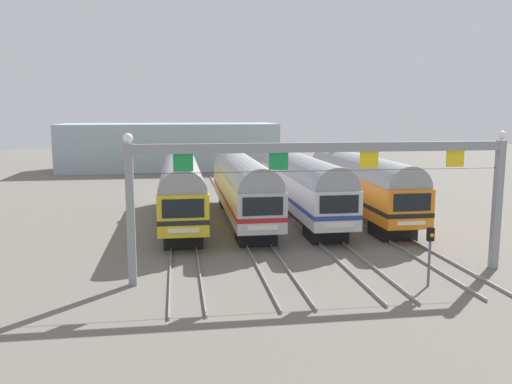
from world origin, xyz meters
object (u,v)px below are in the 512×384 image
Objects in this scene: commuter_train_yellow at (181,186)px; commuter_train_stainless at (243,184)px; commuter_train_silver at (302,183)px; commuter_train_orange at (359,182)px; catenary_gantry at (324,171)px; yard_signal_mast at (430,245)px.

commuter_train_stainless is at bearing 0.00° from commuter_train_yellow.
commuter_train_stainless is at bearing 180.00° from commuter_train_silver.
catenary_gantry is at bearing -115.99° from commuter_train_orange.
commuter_train_silver is 4.39m from commuter_train_orange.
commuter_train_orange reaches higher than yard_signal_mast.
yard_signal_mast is at bearing -82.03° from commuter_train_silver.
commuter_train_silver is 15.85m from yard_signal_mast.
commuter_train_stainless is 6.51× the size of yard_signal_mast.
commuter_train_yellow is at bearing 180.00° from commuter_train_silver.
catenary_gantry reaches higher than commuter_train_stainless.
commuter_train_orange is 15.85m from yard_signal_mast.
catenary_gantry reaches higher than commuter_train_yellow.
yard_signal_mast is (2.19, -15.68, -0.74)m from commuter_train_silver.
yard_signal_mast is at bearing -55.02° from commuter_train_yellow.
commuter_train_orange is (4.39, 0.00, 0.00)m from commuter_train_silver.
commuter_train_yellow is 1.00× the size of commuter_train_orange.
commuter_train_orange is at bearing 82.03° from yard_signal_mast.
commuter_train_yellow is 19.15m from yard_signal_mast.
commuter_train_stainless is at bearing 99.23° from catenary_gantry.
commuter_train_silver is at bearing 0.00° from commuter_train_yellow.
commuter_train_yellow is at bearing 180.00° from commuter_train_stainless.
commuter_train_silver is 13.89m from catenary_gantry.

